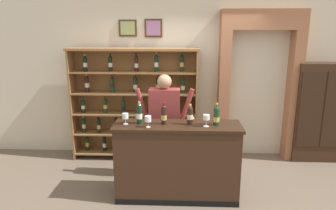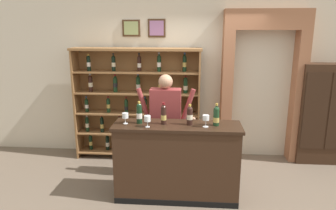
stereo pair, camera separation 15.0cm
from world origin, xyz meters
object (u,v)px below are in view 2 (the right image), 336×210
at_px(shopkeeper, 166,115).
at_px(tasting_bottle_brunello, 216,116).
at_px(tasting_bottle_prosecco, 139,113).
at_px(tasting_counter, 177,162).
at_px(tasting_bottle_riserva, 190,115).
at_px(wine_glass_left, 147,119).
at_px(side_cabinet, 323,114).
at_px(wine_glass_right, 206,118).
at_px(wine_shelf, 138,101).
at_px(tasting_bottle_vin_santo, 164,114).
at_px(wine_glass_center, 125,116).

xyz_separation_m(shopkeeper, tasting_bottle_brunello, (0.70, -0.55, 0.16)).
height_order(tasting_bottle_prosecco, tasting_bottle_brunello, tasting_bottle_prosecco).
distance_m(tasting_counter, tasting_bottle_riserva, 0.67).
distance_m(tasting_counter, wine_glass_left, 0.74).
distance_m(side_cabinet, tasting_bottle_prosecco, 3.24).
bearing_deg(wine_glass_left, tasting_bottle_brunello, 8.79).
bearing_deg(tasting_bottle_brunello, wine_glass_right, -151.65).
height_order(side_cabinet, wine_glass_left, side_cabinet).
relative_size(wine_shelf, side_cabinet, 1.29).
xyz_separation_m(side_cabinet, tasting_counter, (-2.42, -1.40, -0.33)).
bearing_deg(tasting_bottle_brunello, tasting_bottle_prosecco, 178.94).
relative_size(side_cabinet, wine_glass_right, 10.92).
distance_m(wine_shelf, tasting_counter, 1.63).
bearing_deg(side_cabinet, wine_glass_right, -144.30).
xyz_separation_m(shopkeeper, tasting_bottle_vin_santo, (0.02, -0.54, 0.17)).
xyz_separation_m(wine_shelf, wine_glass_right, (1.13, -1.42, 0.13)).
bearing_deg(wine_glass_center, tasting_counter, 1.35).
height_order(tasting_bottle_vin_santo, tasting_bottle_riserva, tasting_bottle_vin_santo).
bearing_deg(side_cabinet, wine_shelf, -179.10).
bearing_deg(wine_glass_left, wine_shelf, 104.81).
xyz_separation_m(tasting_bottle_brunello, wine_glass_center, (-1.19, -0.02, -0.02)).
bearing_deg(wine_glass_left, tasting_counter, 19.90).
height_order(side_cabinet, wine_glass_right, side_cabinet).
relative_size(tasting_counter, tasting_bottle_brunello, 5.71).
height_order(wine_shelf, tasting_bottle_vin_santo, wine_shelf).
bearing_deg(wine_shelf, tasting_bottle_brunello, -46.74).
height_order(wine_shelf, tasting_counter, wine_shelf).
xyz_separation_m(tasting_counter, tasting_bottle_prosecco, (-0.50, 0.02, 0.66)).
distance_m(side_cabinet, tasting_bottle_riserva, 2.67).
bearing_deg(tasting_bottle_riserva, wine_shelf, 124.57).
height_order(shopkeeper, tasting_bottle_riserva, shopkeeper).
relative_size(shopkeeper, tasting_bottle_prosecco, 5.47).
bearing_deg(tasting_counter, wine_glass_right, -11.01).
bearing_deg(wine_shelf, tasting_bottle_vin_santo, -66.37).
bearing_deg(wine_glass_right, tasting_bottle_prosecco, 173.98).
xyz_separation_m(tasting_counter, wine_glass_left, (-0.37, -0.13, 0.63)).
xyz_separation_m(tasting_bottle_prosecco, wine_glass_left, (0.13, -0.15, -0.04)).
bearing_deg(shopkeeper, wine_glass_center, -130.60).
bearing_deg(tasting_counter, wine_glass_center, -178.65).
bearing_deg(wine_glass_center, tasting_bottle_riserva, 1.38).
relative_size(side_cabinet, wine_glass_center, 11.69).
xyz_separation_m(side_cabinet, tasting_bottle_vin_santo, (-2.59, -1.39, 0.32)).
relative_size(wine_shelf, tasting_bottle_brunello, 7.51).
height_order(tasting_bottle_prosecco, tasting_bottle_vin_santo, tasting_bottle_prosecco).
relative_size(side_cabinet, tasting_counter, 1.02).
height_order(wine_glass_right, wine_glass_center, wine_glass_right).
relative_size(tasting_bottle_prosecco, tasting_bottle_riserva, 1.08).
xyz_separation_m(wine_shelf, wine_glass_center, (0.08, -1.36, 0.12)).
height_order(tasting_counter, wine_glass_center, wine_glass_center).
distance_m(tasting_counter, tasting_bottle_prosecco, 0.83).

